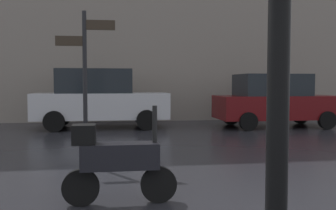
# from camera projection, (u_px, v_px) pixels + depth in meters

# --- Properties ---
(parked_scooter) EXTENTS (1.43, 0.32, 1.23)m
(parked_scooter) POSITION_uv_depth(u_px,v_px,m) (116.00, 160.00, 4.63)
(parked_scooter) COLOR black
(parked_scooter) RESTS_ON ground
(parked_car_left) EXTENTS (4.22, 1.97, 1.84)m
(parked_car_left) POSITION_uv_depth(u_px,v_px,m) (275.00, 100.00, 13.01)
(parked_car_left) COLOR #590C0F
(parked_car_left) RESTS_ON ground
(parked_car_right) EXTENTS (4.48, 1.91, 2.01)m
(parked_car_right) POSITION_uv_depth(u_px,v_px,m) (100.00, 98.00, 12.66)
(parked_car_right) COLOR silver
(parked_car_right) RESTS_ON ground
(street_signpost) EXTENTS (1.08, 0.08, 2.84)m
(street_signpost) POSITION_uv_depth(u_px,v_px,m) (85.00, 72.00, 6.86)
(street_signpost) COLOR black
(street_signpost) RESTS_ON ground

